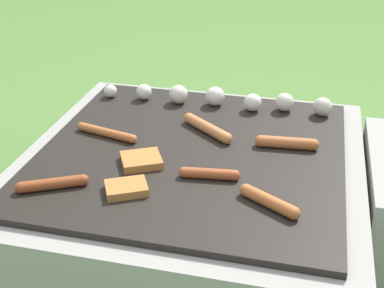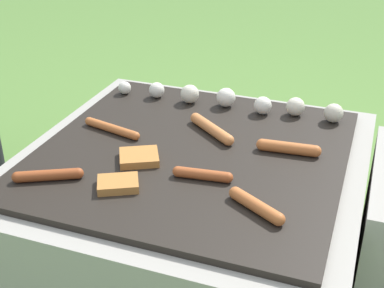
% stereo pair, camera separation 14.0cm
% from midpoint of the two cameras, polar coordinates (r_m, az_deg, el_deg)
% --- Properties ---
extents(ground_plane, '(14.00, 14.00, 0.00)m').
position_cam_midpoint_polar(ground_plane, '(1.62, -2.54, -11.98)').
color(ground_plane, '#567F38').
extents(grill, '(0.90, 0.90, 0.36)m').
position_cam_midpoint_polar(grill, '(1.51, -2.68, -6.83)').
color(grill, '#9E998E').
rests_on(grill, ground_plane).
extents(sausage_front_center, '(0.15, 0.09, 0.03)m').
position_cam_midpoint_polar(sausage_front_center, '(1.31, -17.72, -4.15)').
color(sausage_front_center, '#93421E').
rests_on(sausage_front_center, grill).
extents(sausage_mid_left, '(0.19, 0.06, 0.02)m').
position_cam_midpoint_polar(sausage_mid_left, '(1.51, -11.74, 1.13)').
color(sausage_mid_left, '#B7602D').
rests_on(sausage_mid_left, grill).
extents(sausage_back_left, '(0.16, 0.13, 0.03)m').
position_cam_midpoint_polar(sausage_back_left, '(1.50, -1.04, 1.67)').
color(sausage_back_left, '#C6753D').
rests_on(sausage_back_left, grill).
extents(sausage_front_left, '(0.17, 0.04, 0.03)m').
position_cam_midpoint_polar(sausage_front_left, '(1.43, 7.32, 0.06)').
color(sausage_front_left, '#B7602D').
rests_on(sausage_front_left, grill).
extents(sausage_front_right, '(0.15, 0.04, 0.03)m').
position_cam_midpoint_polar(sausage_front_right, '(1.29, -1.28, -3.27)').
color(sausage_front_right, '#A34C23').
rests_on(sausage_front_right, grill).
extents(sausage_mid_right, '(0.14, 0.09, 0.03)m').
position_cam_midpoint_polar(sausage_mid_right, '(1.19, 4.87, -6.20)').
color(sausage_mid_right, '#B7602D').
rests_on(sausage_mid_right, grill).
extents(bread_slice_center, '(0.13, 0.12, 0.02)m').
position_cam_midpoint_polar(bread_slice_center, '(1.36, -8.38, -1.80)').
color(bread_slice_center, '#B27033').
rests_on(bread_slice_center, grill).
extents(bread_slice_right, '(0.12, 0.11, 0.02)m').
position_cam_midpoint_polar(bread_slice_right, '(1.26, -10.23, -4.75)').
color(bread_slice_right, '#B27033').
rests_on(bread_slice_right, grill).
extents(mushroom_row, '(0.72, 0.08, 0.06)m').
position_cam_midpoint_polar(mushroom_row, '(1.66, 1.14, 4.84)').
color(mushroom_row, silver).
rests_on(mushroom_row, grill).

